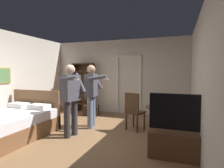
# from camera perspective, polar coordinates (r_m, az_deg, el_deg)

# --- Properties ---
(ground_plane) EXTENTS (6.25, 6.25, 0.00)m
(ground_plane) POSITION_cam_1_polar(r_m,az_deg,el_deg) (4.54, -9.74, -15.97)
(ground_plane) COLOR olive
(wall_back) EXTENTS (5.19, 0.12, 2.69)m
(wall_back) POSITION_cam_1_polar(r_m,az_deg,el_deg) (6.94, 2.03, 2.26)
(wall_back) COLOR silver
(wall_back) RESTS_ON ground_plane
(wall_right) EXTENTS (0.12, 5.92, 2.69)m
(wall_right) POSITION_cam_1_polar(r_m,az_deg,el_deg) (3.74, 26.16, 0.49)
(wall_right) COLOR silver
(wall_right) RESTS_ON ground_plane
(doorway_frame) EXTENTS (0.93, 0.08, 2.13)m
(doorway_frame) POSITION_cam_1_polar(r_m,az_deg,el_deg) (6.76, 5.07, 1.18)
(doorway_frame) COLOR white
(doorway_frame) RESTS_ON ground_plane
(bed) EXTENTS (1.52, 2.06, 1.02)m
(bed) POSITION_cam_1_polar(r_m,az_deg,el_deg) (5.06, -29.01, -10.73)
(bed) COLOR brown
(bed) RESTS_ON ground_plane
(bookshelf) EXTENTS (0.82, 0.32, 1.85)m
(bookshelf) POSITION_cam_1_polar(r_m,az_deg,el_deg) (7.28, -8.63, -0.46)
(bookshelf) COLOR #4C331E
(bookshelf) RESTS_ON ground_plane
(tv_flatscreen) EXTENTS (1.11, 0.40, 1.15)m
(tv_flatscreen) POSITION_cam_1_polar(r_m,az_deg,el_deg) (3.64, 20.30, -15.79)
(tv_flatscreen) COLOR brown
(tv_flatscreen) RESTS_ON ground_plane
(side_table) EXTENTS (0.72, 0.72, 0.70)m
(side_table) POSITION_cam_1_polar(r_m,az_deg,el_deg) (4.64, 14.65, -9.45)
(side_table) COLOR brown
(side_table) RESTS_ON ground_plane
(laptop) EXTENTS (0.38, 0.39, 0.16)m
(laptop) POSITION_cam_1_polar(r_m,az_deg,el_deg) (4.54, 14.40, -6.19)
(laptop) COLOR black
(laptop) RESTS_ON side_table
(bottle_on_table) EXTENTS (0.06, 0.06, 0.22)m
(bottle_on_table) POSITION_cam_1_polar(r_m,az_deg,el_deg) (4.49, 16.42, -5.82)
(bottle_on_table) COLOR #24342F
(bottle_on_table) RESTS_ON side_table
(wooden_chair) EXTENTS (0.54, 0.54, 0.99)m
(wooden_chair) POSITION_cam_1_polar(r_m,az_deg,el_deg) (4.92, 6.66, -7.80)
(wooden_chair) COLOR #4C331E
(wooden_chair) RESTS_ON ground_plane
(person_blue_shirt) EXTENTS (0.61, 0.68, 1.69)m
(person_blue_shirt) POSITION_cam_1_polar(r_m,az_deg,el_deg) (4.48, -12.45, -3.33)
(person_blue_shirt) COLOR #333338
(person_blue_shirt) RESTS_ON ground_plane
(person_striped_shirt) EXTENTS (0.73, 0.58, 1.71)m
(person_striped_shirt) POSITION_cam_1_polar(r_m,az_deg,el_deg) (5.12, -6.21, -2.31)
(person_striped_shirt) COLOR slate
(person_striped_shirt) RESTS_ON ground_plane
(suitcase_dark) EXTENTS (0.55, 0.40, 0.35)m
(suitcase_dark) POSITION_cam_1_polar(r_m,az_deg,el_deg) (6.65, -6.40, -7.98)
(suitcase_dark) COLOR black
(suitcase_dark) RESTS_ON ground_plane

